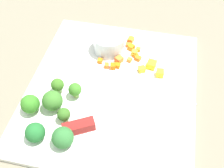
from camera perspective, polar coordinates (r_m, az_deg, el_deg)
ground_plane at (r=0.59m, az=0.00°, el=-1.35°), size 4.00×4.00×0.00m
cutting_board at (r=0.59m, az=0.00°, el=-0.99°), size 0.41×0.36×0.01m
prep_bowl at (r=0.65m, az=-0.69°, el=8.70°), size 0.07×0.07×0.04m
chef_knife at (r=0.52m, az=-1.49°, el=-7.88°), size 0.15×0.25×0.02m
carrot_dice_0 at (r=0.69m, az=1.62°, el=9.98°), size 0.01×0.01×0.01m
carrot_dice_1 at (r=0.62m, az=-1.13°, el=3.95°), size 0.01×0.01×0.01m
carrot_dice_2 at (r=0.63m, az=3.76°, el=5.16°), size 0.01×0.01×0.01m
carrot_dice_3 at (r=0.66m, az=4.12°, el=7.82°), size 0.02×0.02×0.01m
carrot_dice_4 at (r=0.63m, az=1.66°, el=5.26°), size 0.02×0.02×0.01m
carrot_dice_5 at (r=0.61m, az=0.20°, el=3.81°), size 0.02×0.01×0.01m
carrot_dice_6 at (r=0.67m, az=3.52°, el=8.36°), size 0.01×0.01×0.01m
carrot_dice_7 at (r=0.62m, az=1.29°, el=3.97°), size 0.01×0.01×0.01m
carrot_dice_8 at (r=0.66m, az=5.61°, el=7.35°), size 0.01×0.01×0.01m
carrot_dice_9 at (r=0.64m, az=5.57°, el=5.49°), size 0.02×0.02×0.01m
carrot_dice_10 at (r=0.64m, az=5.01°, el=6.12°), size 0.02×0.02×0.01m
carrot_dice_11 at (r=0.68m, az=4.01°, el=9.34°), size 0.02×0.02×0.01m
carrot_dice_12 at (r=0.63m, az=-2.55°, el=4.96°), size 0.01×0.01×0.01m
pepper_dice_0 at (r=0.61m, az=6.37°, el=3.14°), size 0.02×0.02×0.01m
pepper_dice_1 at (r=0.65m, az=4.82°, el=6.63°), size 0.01×0.01×0.01m
pepper_dice_2 at (r=0.62m, az=8.42°, el=4.13°), size 0.02×0.02×0.02m
pepper_dice_3 at (r=0.61m, az=10.22°, el=2.27°), size 0.02×0.02×0.02m
broccoli_floret_0 at (r=0.54m, az=-12.59°, el=-3.53°), size 0.04×0.04×0.05m
broccoli_floret_1 at (r=0.55m, az=-17.06°, el=-4.14°), size 0.04×0.04×0.04m
broccoli_floret_2 at (r=0.52m, az=-16.09°, el=-9.94°), size 0.04×0.04×0.04m
broccoli_floret_3 at (r=0.50m, az=-10.47°, el=-11.22°), size 0.04×0.04×0.04m
broccoli_floret_4 at (r=0.57m, az=-11.56°, el=-0.23°), size 0.03×0.03×0.04m
broccoli_floret_5 at (r=0.55m, az=-7.90°, el=-1.21°), size 0.03×0.03×0.04m
broccoli_floret_6 at (r=0.53m, az=-10.24°, el=-6.44°), size 0.03×0.03×0.03m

